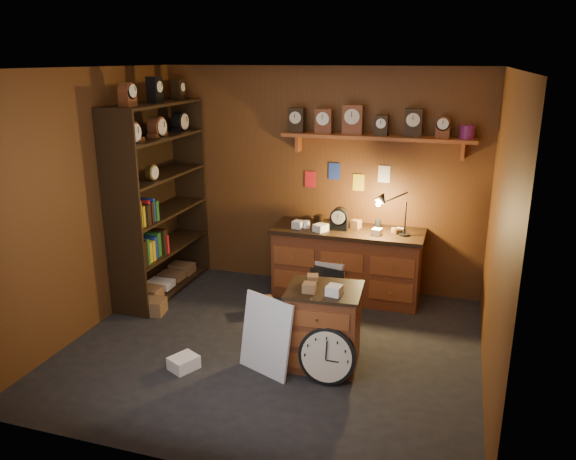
# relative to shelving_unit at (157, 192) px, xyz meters

# --- Properties ---
(floor) EXTENTS (4.00, 4.00, 0.00)m
(floor) POSITION_rel_shelving_unit_xyz_m (1.79, -0.98, -1.25)
(floor) COLOR black
(floor) RESTS_ON ground
(room_shell) EXTENTS (4.02, 3.62, 2.71)m
(room_shell) POSITION_rel_shelving_unit_xyz_m (1.84, -0.87, 0.47)
(room_shell) COLOR #5A3215
(room_shell) RESTS_ON ground
(shelving_unit) EXTENTS (0.47, 1.60, 2.58)m
(shelving_unit) POSITION_rel_shelving_unit_xyz_m (0.00, 0.00, 0.00)
(shelving_unit) COLOR black
(shelving_unit) RESTS_ON ground
(workbench) EXTENTS (1.78, 0.66, 1.36)m
(workbench) POSITION_rel_shelving_unit_xyz_m (2.23, 0.49, -0.78)
(workbench) COLOR brown
(workbench) RESTS_ON ground
(low_cabinet) EXTENTS (0.71, 0.62, 0.86)m
(low_cabinet) POSITION_rel_shelving_unit_xyz_m (2.35, -1.14, -0.84)
(low_cabinet) COLOR brown
(low_cabinet) RESTS_ON ground
(big_round_clock) EXTENTS (0.52, 0.17, 0.52)m
(big_round_clock) POSITION_rel_shelving_unit_xyz_m (2.45, -1.43, -1.00)
(big_round_clock) COLOR black
(big_round_clock) RESTS_ON ground
(white_panel) EXTENTS (0.57, 0.36, 0.73)m
(white_panel) POSITION_rel_shelving_unit_xyz_m (1.87, -1.41, -1.25)
(white_panel) COLOR silver
(white_panel) RESTS_ON ground
(mini_fridge) EXTENTS (0.60, 0.62, 0.52)m
(mini_fridge) POSITION_rel_shelving_unit_xyz_m (2.06, 0.41, -0.99)
(mini_fridge) COLOR silver
(mini_fridge) RESTS_ON ground
(floor_box_a) EXTENTS (0.31, 0.28, 0.17)m
(floor_box_a) POSITION_rel_shelving_unit_xyz_m (0.23, -0.65, -1.17)
(floor_box_a) COLOR brown
(floor_box_a) RESTS_ON ground
(floor_box_b) EXTENTS (0.29, 0.31, 0.12)m
(floor_box_b) POSITION_rel_shelving_unit_xyz_m (1.13, -1.62, -1.19)
(floor_box_b) COLOR white
(floor_box_b) RESTS_ON ground
(floor_box_c) EXTENTS (0.33, 0.32, 0.19)m
(floor_box_c) POSITION_rel_shelving_unit_xyz_m (1.43, -0.31, -1.16)
(floor_box_c) COLOR brown
(floor_box_c) RESTS_ON ground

